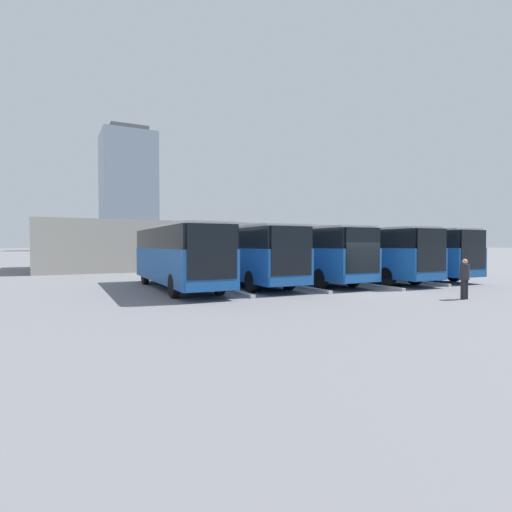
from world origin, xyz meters
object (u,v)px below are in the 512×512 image
at_px(bus_2, 304,253).
at_px(bus_4, 178,254).
at_px(bus_3, 243,253).
at_px(pedestrian, 465,278).
at_px(bus_0, 402,252).
at_px(bus_1, 362,252).

distance_m(bus_2, bus_4, 8.12).
xyz_separation_m(bus_3, pedestrian, (-6.01, 9.95, -0.93)).
height_order(bus_0, bus_3, same).
bearing_deg(bus_2, bus_0, 178.27).
xyz_separation_m(bus_0, bus_2, (8.12, -0.40, 0.00)).
distance_m(bus_0, bus_3, 12.20).
bearing_deg(pedestrian, bus_2, 95.44).
height_order(bus_0, bus_4, same).
relative_size(bus_3, bus_4, 1.00).
relative_size(bus_4, pedestrian, 6.32).
relative_size(bus_1, bus_4, 1.00).
xyz_separation_m(bus_2, pedestrian, (-1.96, 9.64, -0.93)).
relative_size(bus_0, bus_4, 1.00).
distance_m(bus_3, pedestrian, 11.66).
bearing_deg(pedestrian, bus_0, 50.28).
relative_size(bus_2, bus_4, 1.00).
bearing_deg(pedestrian, bus_4, 130.34).
relative_size(bus_0, bus_2, 1.00).
relative_size(bus_0, bus_1, 1.00).
xyz_separation_m(bus_1, bus_2, (4.06, -0.80, 0.00)).
bearing_deg(bus_4, bus_0, 179.83).
xyz_separation_m(bus_0, bus_1, (4.06, 0.40, 0.00)).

